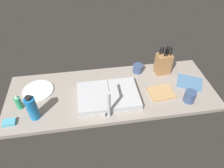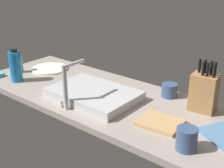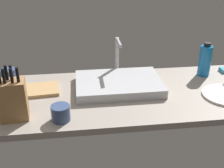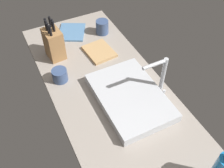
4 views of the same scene
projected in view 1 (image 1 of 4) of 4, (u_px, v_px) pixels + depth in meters
The scene contains 12 objects.
countertop_slab at pixel (112, 93), 173.03cm from camera, with size 174.09×63.92×3.50cm, color gray.
sink_basin at pixel (108, 96), 164.60cm from camera, with size 48.99×33.44×5.19cm, color #B7BABF.
faucet at pixel (108, 101), 143.73cm from camera, with size 5.50×15.08×24.53cm.
knife_block at pixel (163, 63), 183.40cm from camera, with size 13.80×10.92×26.78cm.
cutting_board at pixel (161, 93), 169.43cm from camera, with size 20.28×16.56×1.80cm, color tan.
soap_bottle at pixel (18, 102), 154.86cm from camera, with size 4.71×4.71×13.51cm.
water_bottle at pixel (32, 108), 145.19cm from camera, with size 7.59×7.59×21.60cm.
dinner_plate at pixel (38, 90), 171.82cm from camera, with size 25.61×25.61×1.20cm, color white.
dish_towel at pixel (189, 82), 179.33cm from camera, with size 21.00×17.89×1.20cm, color teal.
coffee_mug at pixel (138, 68), 188.61cm from camera, with size 9.02×9.02×7.70cm, color #384C75.
ceramic_cup at pixel (190, 96), 160.74cm from camera, with size 8.86×8.86×9.83cm, color #384C75.
dish_sponge at pixel (9, 122), 146.89cm from camera, with size 9.00×6.00×2.40cm, color #4CA3BC.
Camera 1 is at (18.18, 120.29, 125.02)cm, focal length 32.55 mm.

